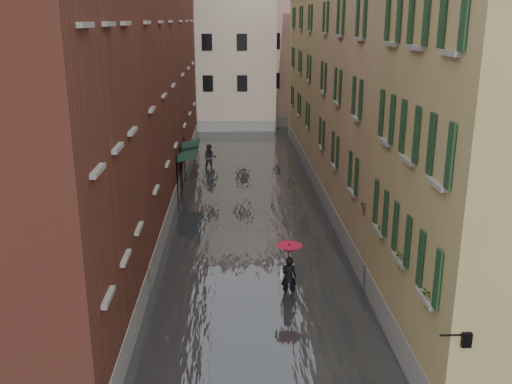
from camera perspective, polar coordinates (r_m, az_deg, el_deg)
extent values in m
plane|color=#5D5D60|center=(19.78, 0.41, -13.11)|extent=(120.00, 120.00, 0.00)
cube|color=#44484C|center=(31.67, -0.70, -1.11)|extent=(10.00, 60.00, 0.20)
cube|color=brown|center=(16.67, -24.04, 3.68)|extent=(6.00, 8.00, 13.00)
cube|color=brown|center=(27.07, -15.65, 8.56)|extent=(6.00, 14.00, 12.50)
cube|color=brown|center=(41.67, -11.10, 12.62)|extent=(6.00, 16.00, 14.00)
cube|color=tan|center=(27.47, 14.46, 9.28)|extent=(6.00, 14.00, 13.00)
cube|color=olive|center=(42.05, 8.59, 11.07)|extent=(6.00, 16.00, 11.50)
cube|color=beige|center=(55.26, -4.69, 13.33)|extent=(12.00, 9.00, 13.00)
cube|color=tan|center=(57.65, 4.61, 12.98)|extent=(10.00, 9.00, 12.00)
cube|color=#142D23|center=(32.73, -6.86, 3.82)|extent=(1.09, 2.98, 0.31)
cylinder|color=black|center=(31.62, -7.89, 1.16)|extent=(0.06, 0.06, 2.80)
cylinder|color=black|center=(34.49, -7.44, 2.50)|extent=(0.06, 0.06, 2.80)
cube|color=#142D23|center=(34.77, -6.61, 4.60)|extent=(1.09, 3.06, 0.31)
cylinder|color=black|center=(33.60, -7.57, 2.11)|extent=(0.06, 0.06, 2.80)
cylinder|color=black|center=(36.56, -7.16, 3.34)|extent=(0.06, 0.06, 2.80)
cylinder|color=black|center=(13.91, 19.10, -13.37)|extent=(0.60, 0.05, 0.05)
cube|color=black|center=(14.06, 20.23, -13.61)|extent=(0.22, 0.22, 0.35)
cube|color=beige|center=(14.06, 20.23, -13.61)|extent=(0.14, 0.14, 0.24)
cube|color=brown|center=(15.23, 17.19, -10.19)|extent=(0.22, 0.85, 0.18)
imported|color=#265926|center=(15.05, 17.33, -8.77)|extent=(0.59, 0.51, 0.66)
cube|color=brown|center=(17.27, 14.63, -6.66)|extent=(0.22, 0.85, 0.18)
imported|color=#265926|center=(17.11, 14.74, -5.37)|extent=(0.59, 0.51, 0.66)
cube|color=brown|center=(19.24, 12.78, -4.06)|extent=(0.22, 0.85, 0.18)
imported|color=#265926|center=(19.10, 12.86, -2.88)|extent=(0.59, 0.51, 0.66)
cube|color=brown|center=(21.52, 11.11, -1.69)|extent=(0.22, 0.85, 0.18)
imported|color=#265926|center=(21.39, 11.17, -0.62)|extent=(0.59, 0.51, 0.66)
imported|color=black|center=(21.22, 3.30, -8.50)|extent=(0.60, 0.40, 1.60)
cube|color=beige|center=(21.18, 2.53, -8.09)|extent=(0.08, 0.30, 0.38)
cylinder|color=black|center=(20.99, 3.32, -7.14)|extent=(0.02, 0.02, 1.00)
cone|color=#B00B2B|center=(20.77, 3.35, -5.70)|extent=(0.98, 0.98, 0.28)
imported|color=black|center=(38.55, -4.64, 3.41)|extent=(0.92, 0.72, 1.87)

